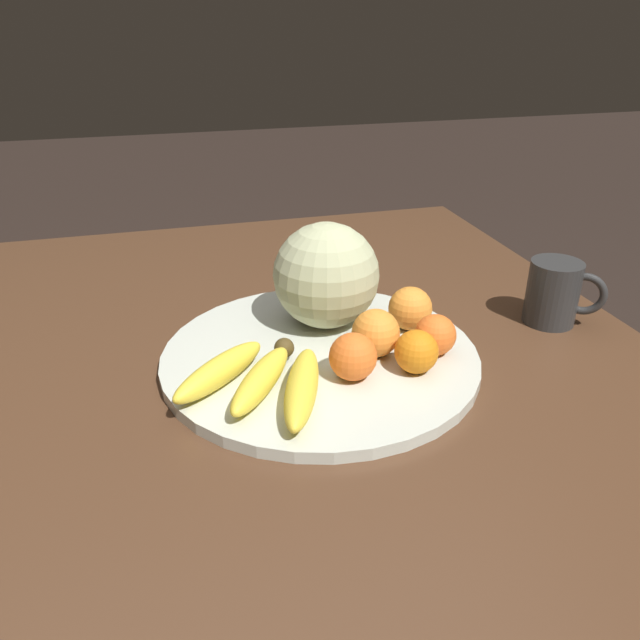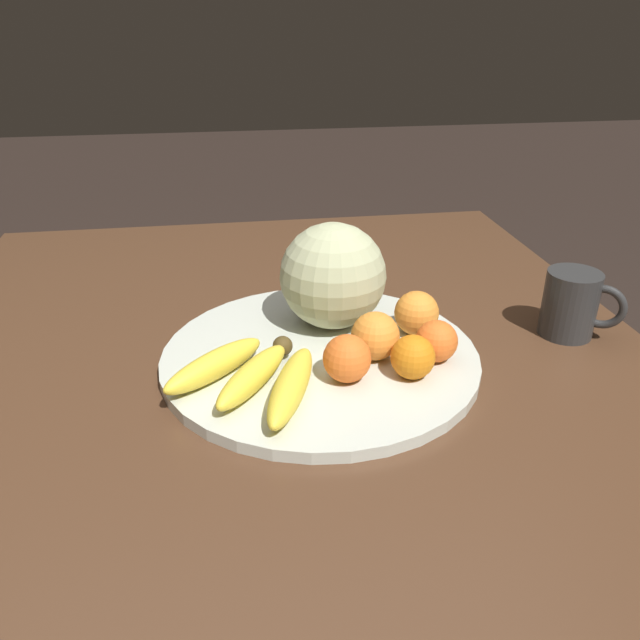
% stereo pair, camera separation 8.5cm
% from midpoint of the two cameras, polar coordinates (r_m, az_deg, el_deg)
% --- Properties ---
extents(kitchen_table, '(1.35, 1.10, 0.72)m').
position_cam_midpoint_polar(kitchen_table, '(0.90, -0.44, -9.57)').
color(kitchen_table, '#4C301E').
rests_on(kitchen_table, ground_plane).
extents(fruit_bowl, '(0.44, 0.44, 0.02)m').
position_cam_midpoint_polar(fruit_bowl, '(0.88, 2.78, -3.41)').
color(fruit_bowl, beige).
rests_on(fruit_bowl, kitchen_table).
extents(melon, '(0.16, 0.16, 0.16)m').
position_cam_midpoint_polar(melon, '(0.92, 3.84, 3.99)').
color(melon, '#B2B789').
rests_on(melon, fruit_bowl).
extents(banana_bunch, '(0.22, 0.22, 0.04)m').
position_cam_midpoint_polar(banana_bunch, '(0.78, -2.73, -5.12)').
color(banana_bunch, '#473819').
rests_on(banana_bunch, fruit_bowl).
extents(orange_front_left, '(0.06, 0.06, 0.06)m').
position_cam_midpoint_polar(orange_front_left, '(0.80, 5.54, -3.61)').
color(orange_front_left, orange).
rests_on(orange_front_left, fruit_bowl).
extents(orange_front_right, '(0.07, 0.07, 0.07)m').
position_cam_midpoint_polar(orange_front_right, '(0.93, 11.43, 0.57)').
color(orange_front_right, orange).
rests_on(orange_front_right, fruit_bowl).
extents(orange_mid_center, '(0.06, 0.06, 0.06)m').
position_cam_midpoint_polar(orange_mid_center, '(0.86, 13.39, -1.97)').
color(orange_mid_center, orange).
rests_on(orange_mid_center, fruit_bowl).
extents(orange_back_left, '(0.06, 0.06, 0.06)m').
position_cam_midpoint_polar(orange_back_left, '(0.82, 11.45, -3.42)').
color(orange_back_left, orange).
rests_on(orange_back_left, fruit_bowl).
extents(orange_back_right, '(0.07, 0.07, 0.07)m').
position_cam_midpoint_polar(orange_back_right, '(0.85, 7.93, -1.53)').
color(orange_back_right, orange).
rests_on(orange_back_right, fruit_bowl).
extents(ceramic_mug, '(0.09, 0.11, 0.10)m').
position_cam_midpoint_polar(ceramic_mug, '(1.02, 24.32, 1.28)').
color(ceramic_mug, '#2D2D2D').
rests_on(ceramic_mug, kitchen_table).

